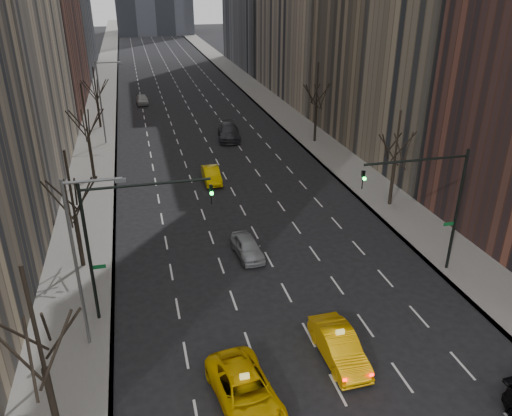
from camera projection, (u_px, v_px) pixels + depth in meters
sidewalk_left at (103, 97)px, 78.25m from camera, size 4.50×320.00×0.15m
sidewalk_right at (254, 89)px, 83.61m from camera, size 4.50×320.00×0.15m
tree_lw_a at (45, 370)px, 18.60m from camera, size 3.36×3.50×8.28m
tree_lw_b at (75, 216)px, 30.99m from camera, size 3.36×3.50×7.82m
tree_lw_c at (88, 138)px, 44.94m from camera, size 3.36×3.50×8.74m
tree_lw_d at (97, 100)px, 60.99m from camera, size 3.36×3.50×7.36m
tree_rw_b at (394, 163)px, 39.77m from camera, size 3.36×3.50×7.82m
tree_rw_c at (316, 107)px, 55.48m from camera, size 3.36×3.50×8.74m
traffic_mast_left at (120, 228)px, 25.59m from camera, size 6.69×0.39×8.00m
traffic_mast_right at (435, 194)px, 29.58m from camera, size 6.69×0.39×8.00m
streetlight_near at (81, 248)px, 23.40m from camera, size 2.83×0.22×9.00m
streetlight_far at (103, 94)px, 54.22m from camera, size 2.83×0.22×9.00m
taxi_suv at (245, 391)px, 21.81m from camera, size 3.09×5.54×1.47m
taxi_sedan at (339, 346)px, 24.43m from camera, size 1.71×4.64×1.52m
silver_sedan_ahead at (247, 247)px, 33.61m from camera, size 1.87×4.03×1.34m
far_taxi at (211, 175)px, 45.83m from camera, size 1.46×4.13×1.36m
far_suv_grey at (229, 132)px, 57.92m from camera, size 3.11×6.15×1.71m
far_car_white at (142, 99)px, 73.97m from camera, size 1.77×4.16×1.40m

